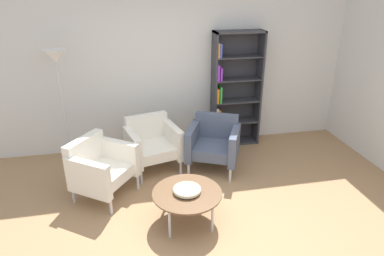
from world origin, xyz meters
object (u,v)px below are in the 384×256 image
Objects in this scene: bookshelf_tall at (233,90)px; floor_lamp_torchiere at (58,70)px; armchair_by_bookshelf at (100,167)px; armchair_spare_guest at (152,143)px; armchair_near_window at (214,142)px; coffee_table_low at (187,194)px; decorative_bowl at (187,190)px.

floor_lamp_torchiere is (-2.66, -0.17, 0.51)m from bookshelf_tall.
armchair_by_bookshelf is 0.92m from armchair_spare_guest.
armchair_near_window and armchair_spare_guest have the same top height.
bookshelf_tall reaches higher than armchair_near_window.
coffee_table_low is (-1.15, -1.96, -0.57)m from bookshelf_tall.
coffee_table_low is at bearing -49.90° from floor_lamp_torchiere.
decorative_bowl is 0.18× the size of floor_lamp_torchiere.
bookshelf_tall is at bearing -24.86° from armchair_by_bookshelf.
bookshelf_tall is at bearing 81.21° from armchair_near_window.
bookshelf_tall is 2.34m from coffee_table_low.
armchair_near_window reaches higher than coffee_table_low.
decorative_bowl is 1.25m from armchair_by_bookshelf.
floor_lamp_torchiere is (-1.51, 1.79, 1.01)m from decorative_bowl.
armchair_near_window is 0.91m from armchair_spare_guest.
armchair_near_window is (0.63, 1.17, -0.02)m from decorative_bowl.
floor_lamp_torchiere reaches higher than decorative_bowl.
armchair_spare_guest is at bearing -15.69° from armchair_by_bookshelf.
coffee_table_low is 2.50× the size of decorative_bowl.
armchair_spare_guest reaches higher than decorative_bowl.
armchair_spare_guest is 1.67m from floor_lamp_torchiere.
armchair_by_bookshelf reaches higher than decorative_bowl.
armchair_near_window is 0.52× the size of floor_lamp_torchiere.
decorative_bowl is at bearing 116.57° from coffee_table_low.
armchair_spare_guest is at bearing 101.57° from decorative_bowl.
armchair_near_window is 0.96× the size of armchair_by_bookshelf.
decorative_bowl is 0.35× the size of armchair_near_window.
armchair_near_window and armchair_by_bookshelf have the same top height.
bookshelf_tall is 2.33m from decorative_bowl.
decorative_bowl reaches higher than coffee_table_low.
coffee_table_low is 0.88× the size of armchair_near_window.
armchair_near_window is at bearing -24.38° from armchair_spare_guest.
armchair_by_bookshelf is at bearing 142.43° from decorative_bowl.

